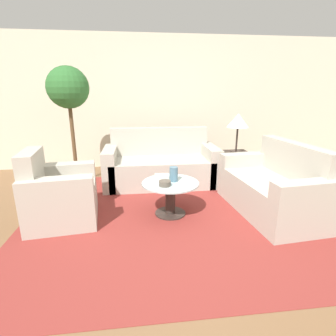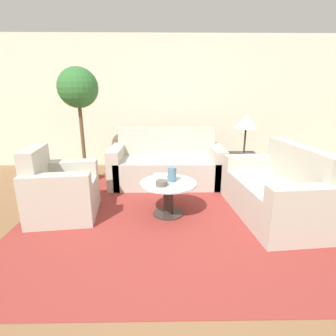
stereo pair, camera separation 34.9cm
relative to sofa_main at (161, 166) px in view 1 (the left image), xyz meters
name	(u,v)px [view 1 (the left image)]	position (x,y,z in m)	size (l,w,h in m)	color
ground_plane	(187,237)	(0.11, -1.83, -0.30)	(14.00, 14.00, 0.00)	brown
wall_back	(161,103)	(0.11, 1.17, 1.00)	(10.00, 0.06, 2.60)	beige
rug	(170,214)	(0.01, -1.24, -0.30)	(3.64, 3.32, 0.01)	maroon
sofa_main	(161,166)	(0.00, 0.00, 0.00)	(1.88, 0.84, 0.92)	#B2AD9E
armchair	(58,197)	(-1.37, -1.25, 0.00)	(0.87, 0.90, 0.89)	#B2AD9E
loveseat	(275,189)	(1.38, -1.31, 0.00)	(0.94, 1.57, 0.91)	#B2AD9E
coffee_table	(170,194)	(0.01, -1.24, -0.02)	(0.72, 0.72, 0.44)	#332823
side_table	(235,167)	(1.28, -0.11, -0.04)	(0.46, 0.46, 0.53)	#332823
table_lamp	(238,121)	(1.28, -0.11, 0.75)	(0.37, 0.37, 0.65)	#332823
potted_plant	(69,97)	(-1.43, 0.09, 1.14)	(0.65, 0.65, 1.91)	brown
vase	(174,174)	(0.05, -1.20, 0.23)	(0.11, 0.11, 0.19)	slate
bowl	(165,183)	(-0.08, -1.35, 0.16)	(0.15, 0.15, 0.06)	brown
book_stack	(162,177)	(-0.09, -1.11, 0.17)	(0.18, 0.12, 0.07)	beige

